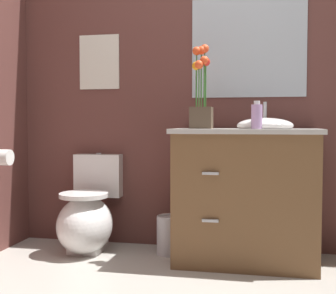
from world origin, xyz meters
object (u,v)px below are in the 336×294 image
at_px(trash_bin, 170,235).
at_px(toilet_paper_roll, 3,157).
at_px(wall_mirror, 248,48).
at_px(vanity_cabinet, 246,194).
at_px(wall_poster, 99,62).
at_px(flower_vase, 201,99).
at_px(toilet, 87,218).
at_px(soap_bottle, 257,116).

distance_m(trash_bin, toilet_paper_roll, 1.27).
bearing_deg(wall_mirror, vanity_cabinet, -89.48).
relative_size(vanity_cabinet, wall_mirror, 1.33).
bearing_deg(wall_poster, wall_mirror, 0.00).
distance_m(vanity_cabinet, flower_vase, 0.69).
height_order(trash_bin, toilet_paper_roll, toilet_paper_roll).
bearing_deg(wall_mirror, toilet, -166.47).
bearing_deg(vanity_cabinet, trash_bin, 171.44).
bearing_deg(toilet_paper_roll, toilet, 20.13).
distance_m(vanity_cabinet, trash_bin, 0.62).
distance_m(flower_vase, wall_poster, 0.95).
xyz_separation_m(flower_vase, wall_mirror, (0.29, 0.36, 0.37)).
bearing_deg(flower_vase, vanity_cabinet, 12.37).
relative_size(flower_vase, soap_bottle, 3.14).
height_order(trash_bin, wall_mirror, wall_mirror).
relative_size(vanity_cabinet, trash_bin, 3.90).
height_order(toilet, toilet_paper_roll, toilet_paper_roll).
bearing_deg(soap_bottle, flower_vase, 171.57).
relative_size(vanity_cabinet, toilet_paper_roll, 9.64).
height_order(toilet, wall_mirror, wall_mirror).
distance_m(vanity_cabinet, soap_bottle, 0.53).
relative_size(flower_vase, wall_mirror, 0.69).
relative_size(vanity_cabinet, soap_bottle, 6.07).
relative_size(toilet, wall_mirror, 0.86).
distance_m(toilet, flower_vase, 1.18).
bearing_deg(vanity_cabinet, soap_bottle, -59.94).
bearing_deg(wall_poster, toilet_paper_roll, -139.11).
height_order(toilet, trash_bin, toilet).
relative_size(trash_bin, wall_poster, 0.67).
height_order(wall_mirror, toilet_paper_roll, wall_mirror).
relative_size(wall_poster, toilet_paper_roll, 3.70).
xyz_separation_m(trash_bin, wall_poster, (-0.59, 0.21, 1.24)).
distance_m(soap_bottle, toilet_paper_roll, 1.74).
bearing_deg(trash_bin, flower_vase, -30.80).
relative_size(toilet, wall_poster, 1.69).
distance_m(toilet, wall_poster, 1.17).
bearing_deg(vanity_cabinet, flower_vase, -167.63).
distance_m(wall_poster, toilet_paper_roll, 0.99).
relative_size(toilet, vanity_cabinet, 0.65).
distance_m(toilet, trash_bin, 0.60).
distance_m(wall_poster, wall_mirror, 1.11).
height_order(toilet, soap_bottle, soap_bottle).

